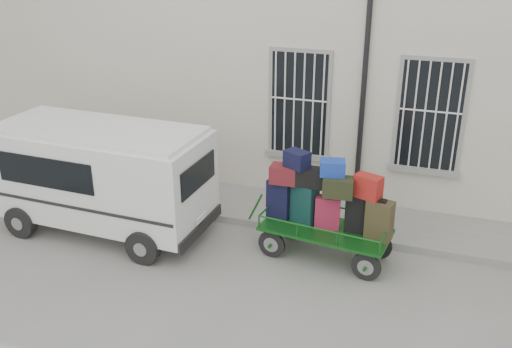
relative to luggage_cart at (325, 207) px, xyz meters
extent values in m
plane|color=slate|center=(-0.72, -0.72, -1.04)|extent=(80.00, 80.00, 0.00)
cube|color=beige|center=(-0.72, 4.78, 1.96)|extent=(24.00, 5.00, 6.00)
cylinder|color=black|center=(0.23, 2.20, 1.76)|extent=(0.11, 0.11, 5.60)
cube|color=black|center=(-1.12, 2.26, 1.21)|extent=(1.20, 0.08, 2.20)
cube|color=gray|center=(-1.12, 2.24, 0.05)|extent=(1.45, 0.22, 0.12)
cube|color=black|center=(1.58, 2.26, 1.21)|extent=(1.20, 0.08, 2.20)
cube|color=gray|center=(1.58, 2.24, 0.05)|extent=(1.45, 0.22, 0.12)
cube|color=gray|center=(-0.72, 1.48, -0.96)|extent=(24.00, 1.70, 0.15)
cylinder|color=black|center=(-0.91, -0.33, -0.77)|extent=(0.53, 0.13, 0.53)
cylinder|color=gray|center=(-0.91, -0.33, -0.77)|extent=(0.30, 0.13, 0.29)
cylinder|color=black|center=(-0.81, 0.47, -0.77)|extent=(0.53, 0.13, 0.53)
cylinder|color=gray|center=(-0.81, 0.47, -0.77)|extent=(0.30, 0.13, 0.29)
cylinder|color=black|center=(0.88, -0.55, -0.77)|extent=(0.53, 0.13, 0.53)
cylinder|color=gray|center=(0.88, -0.55, -0.77)|extent=(0.30, 0.13, 0.29)
cylinder|color=black|center=(0.98, 0.25, -0.77)|extent=(0.53, 0.13, 0.53)
cylinder|color=gray|center=(0.98, 0.25, -0.77)|extent=(0.30, 0.13, 0.29)
cube|color=#135318|center=(0.03, -0.04, -0.45)|extent=(2.45, 1.34, 0.05)
cylinder|color=#135318|center=(-1.39, 0.14, -0.29)|extent=(0.31, 0.08, 0.60)
cube|color=black|center=(-0.91, 0.12, -0.04)|extent=(0.47, 0.32, 0.76)
cube|color=black|center=(-0.91, 0.12, 0.35)|extent=(0.19, 0.15, 0.03)
cube|color=black|center=(-0.41, 0.08, -0.04)|extent=(0.55, 0.44, 0.77)
cube|color=black|center=(-0.41, 0.08, 0.36)|extent=(0.21, 0.16, 0.03)
cube|color=maroon|center=(0.05, 0.00, -0.11)|extent=(0.48, 0.29, 0.62)
cube|color=black|center=(0.05, 0.00, 0.21)|extent=(0.19, 0.13, 0.03)
cube|color=black|center=(0.58, 0.06, -0.06)|extent=(0.41, 0.27, 0.73)
cube|color=black|center=(0.58, 0.06, 0.32)|extent=(0.18, 0.15, 0.03)
cube|color=#38311C|center=(0.99, -0.11, -0.06)|extent=(0.50, 0.38, 0.73)
cube|color=black|center=(0.99, -0.11, 0.32)|extent=(0.20, 0.16, 0.03)
cube|color=#561129|center=(-0.81, 0.07, 0.51)|extent=(0.51, 0.37, 0.34)
cube|color=black|center=(-0.27, 0.07, 0.51)|extent=(0.59, 0.35, 0.33)
cube|color=black|center=(0.24, -0.14, 0.48)|extent=(0.56, 0.39, 0.34)
cube|color=maroon|center=(0.74, -0.03, 0.51)|extent=(0.53, 0.42, 0.41)
cube|color=black|center=(-0.57, 0.06, 0.83)|extent=(0.52, 0.46, 0.31)
cube|color=#152095|center=(0.10, -0.02, 0.79)|extent=(0.50, 0.41, 0.27)
cube|color=white|center=(-4.44, -0.36, 0.20)|extent=(4.31, 1.98, 1.74)
cube|color=white|center=(-4.44, -0.36, 1.11)|extent=(4.11, 1.83, 0.10)
cube|color=black|center=(-6.54, -0.29, 0.54)|extent=(0.23, 1.60, 0.73)
cube|color=black|center=(-5.05, -1.26, 0.49)|extent=(2.12, 0.11, 0.60)
cube|color=black|center=(-2.31, -0.43, 0.49)|extent=(0.09, 1.35, 0.53)
cube|color=black|center=(-2.32, -0.43, -0.62)|extent=(0.16, 1.79, 0.21)
cube|color=white|center=(-2.28, -0.43, -0.40)|extent=(0.04, 0.41, 0.12)
cylinder|color=black|center=(-5.87, -1.20, -0.71)|extent=(0.66, 0.23, 0.66)
cylinder|color=black|center=(-5.81, 0.58, -0.71)|extent=(0.66, 0.23, 0.66)
cylinder|color=black|center=(-3.08, -1.29, -0.71)|extent=(0.66, 0.23, 0.66)
cylinder|color=black|center=(-3.01, 0.48, -0.71)|extent=(0.66, 0.23, 0.66)
camera|label=1|loc=(1.80, -9.22, 4.59)|focal=40.00mm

